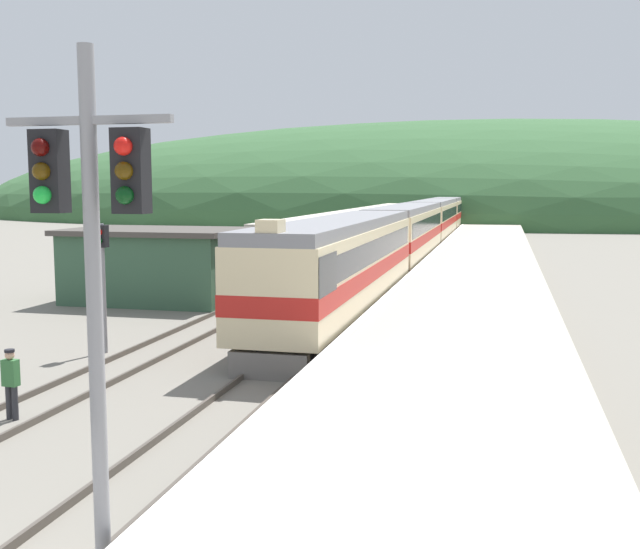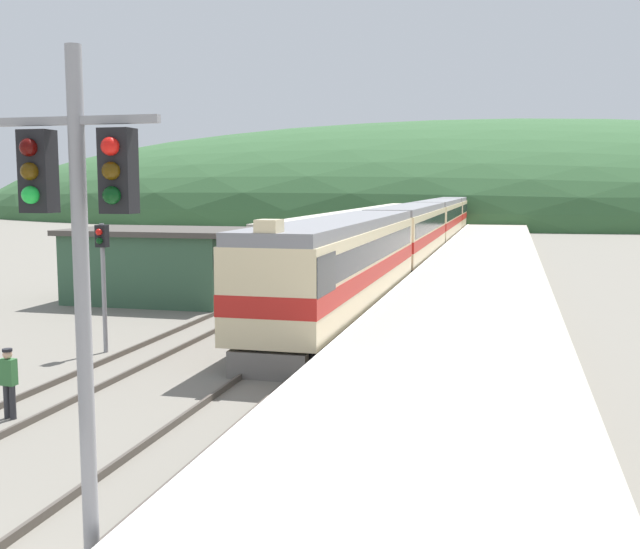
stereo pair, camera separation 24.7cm
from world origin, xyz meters
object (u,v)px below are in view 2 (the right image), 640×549
carriage_second (410,233)px  signal_post_siding (103,261)px  siding_train (365,231)px  carriage_fourth (455,212)px  carriage_third (439,220)px  signal_mast_main (80,248)px  express_train_lead_car (342,265)px  track_worker (9,379)px

carriage_second → signal_post_siding: signal_post_siding is taller
siding_train → carriage_fourth: bearing=82.0°
signal_post_siding → carriage_third: bearing=82.9°
carriage_fourth → carriage_third: bearing=-90.0°
carriage_second → signal_mast_main: signal_mast_main is taller
carriage_third → carriage_fourth: bearing=90.0°
express_train_lead_car → carriage_second: (0.00, 21.00, -0.01)m
carriage_third → siding_train: 13.23m
signal_mast_main → carriage_third: bearing=91.2°
siding_train → track_worker: 43.78m
carriage_second → track_worker: (-4.66, -35.37, -1.29)m
carriage_third → track_worker: size_ratio=12.02×
carriage_second → carriage_fourth: size_ratio=1.00×
carriage_third → siding_train: (-4.67, -12.38, -0.42)m
carriage_second → signal_mast_main: (1.33, -41.75, 2.38)m
signal_post_siding → carriage_second: bearing=77.8°
signal_mast_main → express_train_lead_car: bearing=93.7°
track_worker → carriage_third: bearing=85.3°
siding_train → track_worker: siding_train is taller
signal_post_siding → track_worker: bearing=-77.5°
signal_mast_main → signal_post_siding: 15.27m
carriage_fourth → track_worker: 77.07m
carriage_second → siding_train: 9.62m
carriage_fourth → track_worker: bearing=-93.5°
carriage_fourth → signal_post_siding: (-6.17, -70.10, 0.76)m
carriage_fourth → track_worker: (-4.66, -76.92, -1.29)m
siding_train → signal_post_siding: size_ratio=11.27×
carriage_third → signal_mast_main: bearing=-88.8°
express_train_lead_car → carriage_fourth: express_train_lead_car is taller
carriage_third → signal_mast_main: 62.58m
signal_post_siding → track_worker: size_ratio=2.53×
carriage_fourth → signal_post_siding: size_ratio=4.75×
carriage_second → signal_mast_main: 41.83m
express_train_lead_car → track_worker: express_train_lead_car is taller
carriage_fourth → signal_mast_main: signal_mast_main is taller
express_train_lead_car → carriage_second: bearing=90.0°
carriage_second → carriage_fourth: (0.00, 41.55, 0.00)m
carriage_third → signal_post_siding: bearing=-97.1°
carriage_fourth → signal_mast_main: 83.34m
carriage_second → carriage_fourth: bearing=90.0°
siding_train → track_worker: bearing=-90.0°
signal_mast_main → track_worker: size_ratio=4.26×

